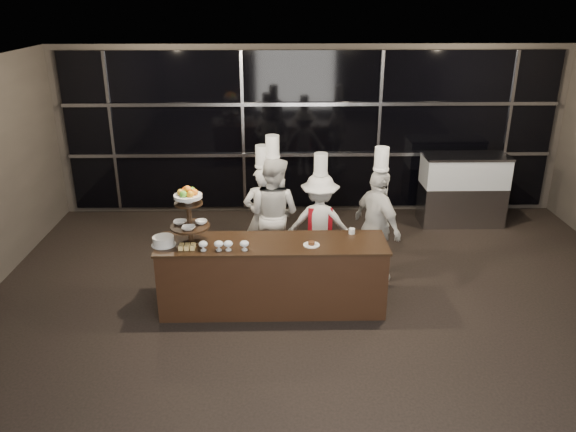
{
  "coord_description": "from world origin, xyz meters",
  "views": [
    {
      "loc": [
        -0.61,
        -4.84,
        3.77
      ],
      "look_at": [
        -0.47,
        1.78,
        1.15
      ],
      "focal_mm": 35.0,
      "sensor_mm": 36.0,
      "label": 1
    }
  ],
  "objects_px": {
    "buffet_counter": "(273,275)",
    "chef_a": "(263,215)",
    "chef_c": "(319,222)",
    "chef_b": "(273,213)",
    "chef_d": "(377,225)",
    "display_stand": "(189,211)",
    "display_case": "(463,186)",
    "layer_cake": "(163,241)"
  },
  "relations": [
    {
      "from": "buffet_counter",
      "to": "chef_a",
      "type": "distance_m",
      "value": 1.28
    },
    {
      "from": "display_stand",
      "to": "chef_c",
      "type": "distance_m",
      "value": 2.07
    },
    {
      "from": "chef_b",
      "to": "chef_c",
      "type": "distance_m",
      "value": 0.68
    },
    {
      "from": "layer_cake",
      "to": "chef_b",
      "type": "xyz_separation_m",
      "value": [
        1.33,
        1.21,
        -0.12
      ]
    },
    {
      "from": "chef_a",
      "to": "chef_b",
      "type": "bearing_deg",
      "value": -23.96
    },
    {
      "from": "buffet_counter",
      "to": "chef_a",
      "type": "relative_size",
      "value": 1.55
    },
    {
      "from": "buffet_counter",
      "to": "chef_c",
      "type": "relative_size",
      "value": 1.62
    },
    {
      "from": "buffet_counter",
      "to": "display_stand",
      "type": "relative_size",
      "value": 3.81
    },
    {
      "from": "buffet_counter",
      "to": "display_case",
      "type": "height_order",
      "value": "display_case"
    },
    {
      "from": "display_case",
      "to": "chef_d",
      "type": "bearing_deg",
      "value": -131.78
    },
    {
      "from": "chef_a",
      "to": "display_stand",
      "type": "bearing_deg",
      "value": -125.14
    },
    {
      "from": "display_case",
      "to": "chef_d",
      "type": "xyz_separation_m",
      "value": [
        -1.85,
        -2.07,
        0.14
      ]
    },
    {
      "from": "chef_b",
      "to": "chef_c",
      "type": "bearing_deg",
      "value": -6.66
    },
    {
      "from": "buffet_counter",
      "to": "chef_d",
      "type": "distance_m",
      "value": 1.66
    },
    {
      "from": "display_stand",
      "to": "chef_d",
      "type": "bearing_deg",
      "value": 17.16
    },
    {
      "from": "display_case",
      "to": "chef_a",
      "type": "distance_m",
      "value": 3.78
    },
    {
      "from": "display_stand",
      "to": "display_case",
      "type": "bearing_deg",
      "value": 33.35
    },
    {
      "from": "display_stand",
      "to": "layer_cake",
      "type": "xyz_separation_m",
      "value": [
        -0.33,
        -0.05,
        -0.37
      ]
    },
    {
      "from": "buffet_counter",
      "to": "chef_d",
      "type": "xyz_separation_m",
      "value": [
        1.43,
        0.75,
        0.36
      ]
    },
    {
      "from": "display_case",
      "to": "chef_a",
      "type": "relative_size",
      "value": 0.78
    },
    {
      "from": "buffet_counter",
      "to": "display_stand",
      "type": "bearing_deg",
      "value": -179.99
    },
    {
      "from": "layer_cake",
      "to": "chef_d",
      "type": "height_order",
      "value": "chef_d"
    },
    {
      "from": "buffet_counter",
      "to": "layer_cake",
      "type": "xyz_separation_m",
      "value": [
        -1.33,
        -0.05,
        0.51
      ]
    },
    {
      "from": "buffet_counter",
      "to": "display_case",
      "type": "distance_m",
      "value": 4.33
    },
    {
      "from": "chef_a",
      "to": "chef_b",
      "type": "distance_m",
      "value": 0.17
    },
    {
      "from": "display_stand",
      "to": "chef_c",
      "type": "xyz_separation_m",
      "value": [
        1.67,
        1.08,
        -0.6
      ]
    },
    {
      "from": "chef_b",
      "to": "chef_d",
      "type": "xyz_separation_m",
      "value": [
        1.43,
        -0.41,
        -0.03
      ]
    },
    {
      "from": "chef_b",
      "to": "display_case",
      "type": "bearing_deg",
      "value": 26.85
    },
    {
      "from": "layer_cake",
      "to": "chef_d",
      "type": "bearing_deg",
      "value": 16.19
    },
    {
      "from": "chef_a",
      "to": "chef_d",
      "type": "relative_size",
      "value": 0.95
    },
    {
      "from": "buffet_counter",
      "to": "chef_a",
      "type": "xyz_separation_m",
      "value": [
        -0.14,
        1.22,
        0.34
      ]
    },
    {
      "from": "chef_b",
      "to": "chef_a",
      "type": "bearing_deg",
      "value": 156.04
    },
    {
      "from": "chef_a",
      "to": "chef_b",
      "type": "relative_size",
      "value": 0.92
    },
    {
      "from": "chef_c",
      "to": "buffet_counter",
      "type": "bearing_deg",
      "value": -121.64
    },
    {
      "from": "chef_d",
      "to": "chef_c",
      "type": "bearing_deg",
      "value": 156.78
    },
    {
      "from": "layer_cake",
      "to": "chef_d",
      "type": "xyz_separation_m",
      "value": [
        2.76,
        0.8,
        -0.14
      ]
    },
    {
      "from": "chef_a",
      "to": "buffet_counter",
      "type": "bearing_deg",
      "value": -83.48
    },
    {
      "from": "layer_cake",
      "to": "chef_c",
      "type": "relative_size",
      "value": 0.17
    },
    {
      "from": "layer_cake",
      "to": "chef_a",
      "type": "bearing_deg",
      "value": 47.0
    },
    {
      "from": "layer_cake",
      "to": "chef_b",
      "type": "height_order",
      "value": "chef_b"
    },
    {
      "from": "chef_a",
      "to": "layer_cake",
      "type": "bearing_deg",
      "value": -133.0
    },
    {
      "from": "buffet_counter",
      "to": "display_stand",
      "type": "xyz_separation_m",
      "value": [
        -1.0,
        -0.0,
        0.87
      ]
    }
  ]
}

